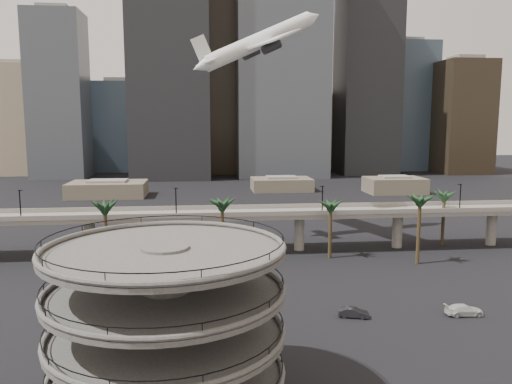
{
  "coord_description": "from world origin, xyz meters",
  "views": [
    {
      "loc": [
        -9.37,
        -48.94,
        27.46
      ],
      "look_at": [
        -1.26,
        28.0,
        16.63
      ],
      "focal_mm": 35.0,
      "sensor_mm": 36.0,
      "label": 1
    }
  ],
  "objects": [
    {
      "name": "ground",
      "position": [
        0.0,
        0.0,
        0.0
      ],
      "size": [
        700.0,
        700.0,
        0.0
      ],
      "primitive_type": "plane",
      "color": "black",
      "rests_on": "ground"
    },
    {
      "name": "low_buildings",
      "position": [
        6.89,
        142.3,
        2.86
      ],
      "size": [
        135.0,
        27.5,
        6.8
      ],
      "color": "brown",
      "rests_on": "ground"
    },
    {
      "name": "car_a",
      "position": [
        -2.15,
        20.83,
        0.77
      ],
      "size": [
        4.66,
        2.26,
        1.53
      ],
      "primitive_type": "imported",
      "rotation": [
        0.0,
        0.0,
        1.47
      ],
      "color": "red",
      "rests_on": "ground"
    },
    {
      "name": "airborne_jet",
      "position": [
        3.58,
        67.62,
        45.67
      ],
      "size": [
        32.5,
        30.62,
        17.42
      ],
      "rotation": [
        0.0,
        -0.42,
        0.32
      ],
      "color": "white",
      "rests_on": "ground"
    },
    {
      "name": "car_b",
      "position": [
        11.49,
        16.89,
        0.71
      ],
      "size": [
        4.55,
        2.62,
        1.42
      ],
      "primitive_type": "imported",
      "rotation": [
        0.0,
        0.0,
        1.29
      ],
      "color": "black",
      "rests_on": "ground"
    },
    {
      "name": "parking_ramp",
      "position": [
        -13.0,
        -4.0,
        9.84
      ],
      "size": [
        22.2,
        22.2,
        17.35
      ],
      "color": "#484644",
      "rests_on": "ground"
    },
    {
      "name": "palm_trees",
      "position": [
        11.58,
        47.18,
        11.3
      ],
      "size": [
        76.4,
        18.4,
        14.0
      ],
      "color": "#41311B",
      "rests_on": "ground"
    },
    {
      "name": "car_c",
      "position": [
        27.52,
        15.99,
        0.78
      ],
      "size": [
        5.44,
        2.33,
        1.56
      ],
      "primitive_type": "imported",
      "rotation": [
        0.0,
        0.0,
        1.55
      ],
      "color": "silver",
      "rests_on": "ground"
    },
    {
      "name": "overpass",
      "position": [
        0.0,
        55.0,
        7.34
      ],
      "size": [
        130.0,
        9.3,
        14.7
      ],
      "color": "slate",
      "rests_on": "ground"
    },
    {
      "name": "skyline",
      "position": [
        15.11,
        217.08,
        46.26
      ],
      "size": [
        269.0,
        86.0,
        126.45
      ],
      "color": "gray",
      "rests_on": "ground"
    }
  ]
}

